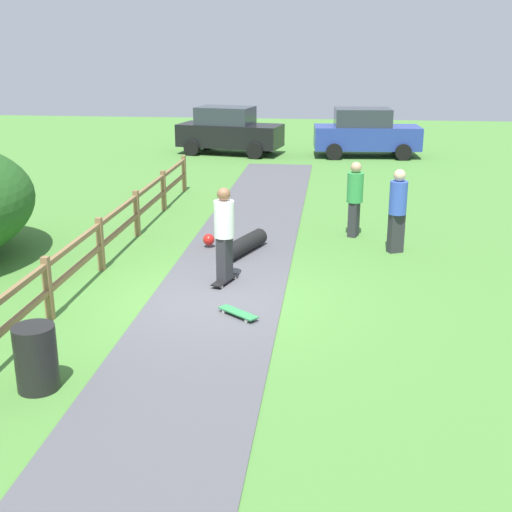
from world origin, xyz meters
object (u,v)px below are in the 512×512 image
Objects in this scene: trash_bin at (36,358)px; bystander_green at (355,196)px; skater_fallen at (241,244)px; skater_riding at (224,231)px; parked_car_blue at (366,133)px; parked_car_black at (229,131)px; skateboard_loose at (238,313)px; bystander_blue at (398,207)px.

bystander_green reaches higher than trash_bin.
skater_fallen is 0.89× the size of bystander_green.
skater_riding reaches higher than bystander_green.
skater_fallen is at bearing -103.18° from parked_car_blue.
parked_car_black is at bearing 99.98° from skater_fallen.
skateboard_loose is at bearing -111.08° from bystander_green.
trash_bin is 4.72m from skater_riding.
skater_riding is at bearing -143.89° from bystander_blue.
trash_bin is 8.59m from bystander_blue.
bystander_blue is at bearing -66.28° from parked_car_black.
skateboard_loose is at bearing -82.89° from skater_fallen.
parked_car_black is at bearing 113.72° from bystander_blue.
parked_car_blue is at bearing 75.79° from trash_bin.
parked_car_blue reaches higher than bystander_green.
skateboard_loose is at bearing -99.03° from parked_car_blue.
parked_car_black is (-4.87, 11.93, -0.03)m from bystander_green.
trash_bin is at bearing -127.56° from bystander_blue.
parked_car_black is (-2.36, 15.59, -0.10)m from skater_riding.
skater_riding reaches higher than skateboard_loose.
bystander_green is (4.33, 7.98, 0.54)m from trash_bin.
bystander_green reaches higher than skateboard_loose.
parked_car_blue reaches higher than skater_fallen.
bystander_green is at bearing 33.81° from skater_fallen.
trash_bin is 6.59m from skater_fallen.
parked_car_blue is at bearing 78.35° from skater_riding.
skater_riding is 1.18× the size of skater_fallen.
skateboard_loose is (0.45, -3.60, -0.11)m from skater_fallen.
trash_bin is at bearing -106.37° from skater_fallen.
parked_car_blue reaches higher than skateboard_loose.
parked_car_blue is (0.70, 11.91, -0.03)m from bystander_green.
skateboard_loose is at bearing -80.62° from parked_car_black.
parked_car_blue reaches higher than trash_bin.
trash_bin reaches higher than skateboard_loose.
parked_car_black is (-2.84, 17.19, 0.87)m from skateboard_loose.
trash_bin is 0.21× the size of parked_car_blue.
skater_riding is 15.77m from parked_car_black.
bystander_blue is 0.42× the size of parked_car_black.
parked_car_black is at bearing 91.54° from trash_bin.
trash_bin is at bearing -88.46° from parked_car_black.
trash_bin is at bearing -112.91° from skater_riding.
bystander_blue is at bearing -52.96° from bystander_green.
skater_fallen is at bearing -171.95° from bystander_blue.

